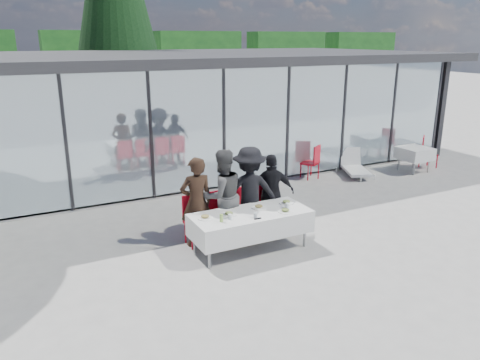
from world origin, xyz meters
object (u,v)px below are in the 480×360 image
plate_b (229,214)px  spare_table_right (415,154)px  diner_chair_b (221,213)px  plate_a (205,217)px  diner_chair_d (269,204)px  spare_chair_a (426,150)px  diner_d (272,193)px  plate_d (286,202)px  diner_a (196,202)px  plate_c (259,207)px  lounger (354,166)px  diner_chair_a (195,217)px  folded_eyeglasses (258,219)px  dining_table (251,223)px  diner_chair_c (247,208)px  diner_b (222,196)px  plate_extra (285,211)px  juice_bottle (221,218)px  spare_chair_b (313,160)px  diner_c (249,192)px

plate_b → spare_table_right: bearing=18.9°
diner_chair_b → plate_a: (-0.60, -0.63, 0.24)m
diner_chair_d → spare_chair_a: size_ratio=1.00×
diner_d → plate_d: diner_d is taller
diner_a → plate_c: diner_a is taller
diner_a → spare_table_right: diner_a is taller
lounger → diner_chair_a: bearing=-157.9°
diner_chair_b → diner_a: bearing=-170.8°
diner_chair_d → folded_eyeglasses: diner_chair_d is taller
diner_chair_a → plate_d: size_ratio=3.45×
dining_table → spare_chair_a: bearing=20.0°
diner_chair_c → plate_b: size_ratio=3.45×
diner_chair_a → diner_b: bearing=-9.2°
diner_d → plate_extra: (-0.24, -0.92, -0.04)m
diner_a → diner_chair_a: bearing=-87.7°
diner_chair_b → plate_c: bearing=-48.6°
diner_chair_b → juice_bottle: (-0.40, -0.92, 0.28)m
diner_chair_d → lounger: bearing=29.3°
spare_chair_b → plate_c: bearing=-137.9°
spare_chair_a → diner_chair_b: bearing=-165.6°
plate_d → folded_eyeglasses: size_ratio=2.02×
plate_a → spare_table_right: (7.87, 2.50, -0.22)m
plate_b → juice_bottle: 0.36m
diner_chair_c → diner_d: (0.52, -0.09, 0.28)m
plate_d → dining_table: bearing=-171.3°
spare_chair_a → lounger: size_ratio=0.67×
diner_b → plate_b: 0.63m
diner_d → plate_c: diner_d is taller
diner_b → plate_c: bearing=132.3°
plate_c → spare_table_right: plate_c is taller
diner_chair_c → plate_b: bearing=-137.5°
diner_chair_b → diner_c: size_ratio=0.53×
plate_d → diner_c: bearing=136.1°
folded_eyeglasses → spare_table_right: (7.03, 2.95, -0.20)m
spare_table_right → spare_chair_a: size_ratio=0.88×
spare_table_right → diner_chair_c: bearing=-164.4°
plate_a → spare_table_right: size_ratio=0.33×
plate_d → plate_c: bearing=178.8°
juice_bottle → spare_chair_a: 8.87m
lounger → diner_chair_b: bearing=-156.0°
diner_chair_a → plate_a: size_ratio=3.45×
spare_table_right → spare_chair_a: spare_chair_a is taller
plate_extra → folded_eyeglasses: size_ratio=2.02×
diner_b → spare_chair_b: diner_b is taller
diner_d → folded_eyeglasses: bearing=64.5°
diner_chair_a → folded_eyeglasses: diner_chair_a is taller
diner_c → diner_chair_d: bearing=-152.3°
diner_c → plate_b: 0.96m
plate_c → plate_b: bearing=-173.6°
plate_a → spare_chair_a: size_ratio=0.29×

